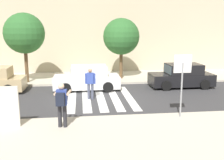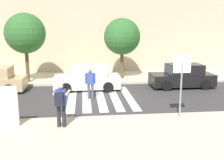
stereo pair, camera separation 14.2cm
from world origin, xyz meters
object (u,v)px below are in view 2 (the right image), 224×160
Objects in this scene: stop_sign at (182,72)px; pedestrian_crossing at (90,82)px; parked_car_white at (88,78)px; parked_car_black at (182,76)px; street_tree_center at (122,37)px; photographer_with_backpack at (61,101)px; street_tree_west at (25,33)px; advertising_board at (4,106)px.

pedestrian_crossing is (-3.70, 3.75, -1.12)m from stop_sign.
parked_car_white and parked_car_black have the same top height.
parked_car_black is at bearing 68.12° from stop_sign.
pedestrian_crossing is 6.10m from street_tree_center.
parked_car_white is at bearing -132.59° from street_tree_center.
photographer_with_backpack is 1.00× the size of pedestrian_crossing.
street_tree_west is 1.07× the size of street_tree_center.
street_tree_center reaches higher than stop_sign.
parked_car_black is 5.23m from street_tree_center.
stop_sign is 0.56× the size of street_tree_west.
photographer_with_backpack is 0.36× the size of street_tree_west.
parked_car_white is at bearing 62.27° from advertising_board.
photographer_with_backpack is at bearing -137.96° from parked_car_black.
stop_sign is 7.24m from parked_car_white.
photographer_with_backpack is at bearing -105.93° from pedestrian_crossing.
street_tree_west reaches higher than advertising_board.
street_tree_center reaches higher than photographer_with_backpack.
photographer_with_backpack is at bearing -7.98° from advertising_board.
pedestrian_crossing is 6.67m from street_tree_west.
pedestrian_crossing is 2.28m from parked_car_white.
pedestrian_crossing is (1.25, 4.37, -0.19)m from photographer_with_backpack.
stop_sign is 0.60× the size of street_tree_center.
advertising_board is at bearing 172.02° from photographer_with_backpack.
parked_car_black is (2.41, 6.01, -1.37)m from stop_sign.
parked_car_white is 4.58m from street_tree_center.
photographer_with_backpack is 0.42× the size of parked_car_white.
stop_sign is at bearing -45.37° from pedestrian_crossing.
advertising_board is at bearing -117.73° from parked_car_white.
street_tree_west is at bearing 108.65° from photographer_with_backpack.
photographer_with_backpack is 9.92m from parked_car_black.
stop_sign is 7.23m from advertising_board.
parked_car_white is 1.00× the size of parked_car_black.
pedestrian_crossing is at bearing -116.06° from street_tree_center.
street_tree_center is at bearing 5.11° from street_tree_west.
street_tree_west reaches higher than parked_car_black.
advertising_board reaches higher than pedestrian_crossing.
advertising_board is at bearing -122.91° from street_tree_center.
street_tree_west reaches higher than photographer_with_backpack.
photographer_with_backpack is at bearing -99.75° from parked_car_white.
street_tree_center is 2.77× the size of advertising_board.
parked_car_black is (6.22, -0.00, 0.00)m from parked_car_white.
pedestrian_crossing is 6.52m from parked_car_black.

